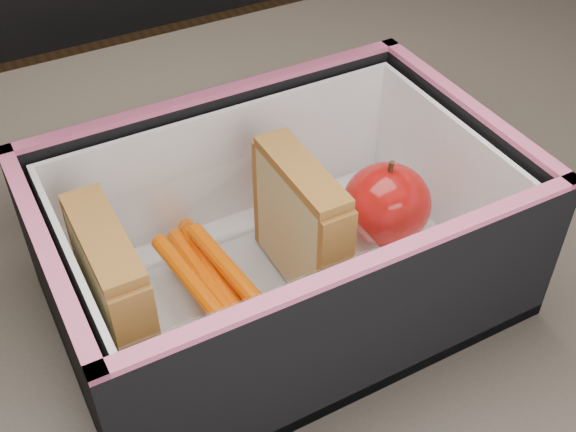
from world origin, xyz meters
name	(u,v)px	position (x,y,z in m)	size (l,w,h in m)	color
kitchen_table	(273,355)	(0.00, 0.00, 0.66)	(1.20, 0.80, 0.75)	brown
lunch_bag	(278,224)	(0.00, -0.01, 0.82)	(0.30, 0.33, 0.27)	black
plastic_tub	(214,274)	(-0.05, -0.02, 0.80)	(0.17, 0.12, 0.07)	white
sandwich_left	(114,292)	(-0.12, -0.02, 0.82)	(0.02, 0.09, 0.10)	tan
sandwich_right	(301,224)	(0.01, -0.02, 0.82)	(0.02, 0.09, 0.10)	tan
carrot_sticks	(217,284)	(-0.05, -0.01, 0.78)	(0.05, 0.16, 0.03)	#DF5B00
paper_napkin	(375,233)	(0.08, -0.01, 0.77)	(0.07, 0.08, 0.01)	white
red_apple	(387,204)	(0.09, -0.02, 0.80)	(0.08, 0.08, 0.07)	#950F06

